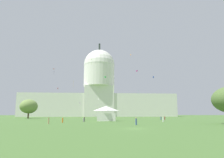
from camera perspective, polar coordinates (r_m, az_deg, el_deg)
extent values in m
plane|color=#42662D|center=(37.56, 6.27, -13.38)|extent=(800.00, 800.00, 0.00)
cube|color=silver|center=(201.08, -14.07, -6.94)|extent=(72.40, 20.24, 21.24)
cube|color=silver|center=(202.56, 6.75, -7.18)|extent=(72.40, 20.24, 21.24)
cube|color=silver|center=(198.73, -3.61, -6.11)|extent=(26.98, 22.27, 28.62)
cylinder|color=silver|center=(201.72, -3.54, 0.92)|extent=(29.41, 29.41, 20.90)
sphere|color=silver|center=(203.87, -3.51, 3.81)|extent=(29.82, 29.82, 29.82)
cylinder|color=#2D3833|center=(208.87, -3.46, 8.72)|extent=(1.80, 1.80, 6.94)
cube|color=white|center=(77.13, -1.64, -10.39)|extent=(6.64, 5.44, 2.77)
pyramid|color=white|center=(77.15, -1.63, -8.06)|extent=(6.97, 5.71, 1.76)
cylinder|color=#4C3823|center=(127.92, -21.96, -9.01)|extent=(0.79, 0.79, 4.36)
ellipsoid|color=olive|center=(127.99, -21.83, -6.97)|extent=(12.46, 13.45, 7.98)
cylinder|color=tan|center=(56.98, -16.98, -10.98)|extent=(0.39, 0.39, 1.42)
sphere|color=brown|center=(56.96, -16.94, -10.16)|extent=(0.24, 0.24, 0.21)
cylinder|color=silver|center=(70.80, 13.83, -10.71)|extent=(0.59, 0.59, 1.54)
sphere|color=beige|center=(70.78, 13.80, -10.00)|extent=(0.29, 0.29, 0.21)
cylinder|color=orange|center=(64.06, -13.39, -10.96)|extent=(0.52, 0.52, 1.34)
sphere|color=#A37556|center=(64.04, -13.36, -10.27)|extent=(0.29, 0.29, 0.20)
cylinder|color=black|center=(73.76, -7.61, -10.90)|extent=(0.48, 0.48, 1.38)
sphere|color=beige|center=(73.75, -7.59, -10.28)|extent=(0.31, 0.31, 0.22)
cylinder|color=maroon|center=(94.43, 14.25, -10.39)|extent=(0.38, 0.38, 1.34)
sphere|color=beige|center=(94.42, 14.23, -9.90)|extent=(0.28, 0.28, 0.25)
cylinder|color=#3D5684|center=(49.72, 6.63, -11.58)|extent=(0.45, 0.45, 1.46)
sphere|color=#A37556|center=(49.69, 6.61, -10.59)|extent=(0.33, 0.33, 0.26)
cylinder|color=gray|center=(68.31, -7.73, -11.05)|extent=(0.50, 0.50, 1.30)
sphere|color=tan|center=(68.29, -7.71, -10.41)|extent=(0.26, 0.26, 0.21)
cylinder|color=#3D5684|center=(94.12, 13.26, -10.42)|extent=(0.62, 0.62, 1.35)
sphere|color=beige|center=(94.10, 13.24, -9.94)|extent=(0.37, 0.37, 0.26)
cube|color=white|center=(155.41, -3.72, -5.55)|extent=(0.73, 0.56, 0.80)
cube|color=green|center=(172.97, -1.87, 0.46)|extent=(1.48, 1.49, 0.67)
cube|color=green|center=(173.08, -1.86, 0.67)|extent=(1.48, 1.49, 0.67)
cube|color=pink|center=(89.39, -14.64, -2.50)|extent=(0.58, 0.48, 0.77)
cube|color=orange|center=(174.11, 5.18, 6.63)|extent=(0.33, 0.93, 1.31)
pyramid|color=red|center=(107.46, -15.55, 2.52)|extent=(1.49, 1.45, 0.17)
cylinder|color=black|center=(107.48, -15.62, 1.67)|extent=(0.16, 0.33, 1.87)
cube|color=gold|center=(147.61, -10.53, -0.83)|extent=(0.25, 1.14, 1.04)
cylinder|color=gold|center=(147.34, -10.58, -1.55)|extent=(0.27, 0.11, 2.90)
cube|color=purple|center=(166.01, -8.79, -6.45)|extent=(0.41, 0.92, 1.43)
cylinder|color=purple|center=(165.92, -8.76, -7.08)|extent=(0.31, 0.07, 2.22)
cube|color=blue|center=(139.54, 11.26, 0.49)|extent=(0.93, 0.77, 1.28)
cube|color=#D1339E|center=(113.57, 6.82, 2.13)|extent=(0.92, 0.92, 0.39)
cube|color=#D1339E|center=(113.66, 6.81, 2.34)|extent=(0.92, 0.92, 0.39)
pyramid|color=teal|center=(138.94, 7.33, -3.30)|extent=(0.73, 1.38, 0.20)
cylinder|color=teal|center=(138.72, 7.21, -3.81)|extent=(0.17, 0.08, 1.27)
pyramid|color=#8CD133|center=(160.31, -5.55, 5.26)|extent=(0.70, 1.62, 0.09)
cylinder|color=#8CD133|center=(159.77, -5.72, 4.44)|extent=(0.18, 0.33, 3.11)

